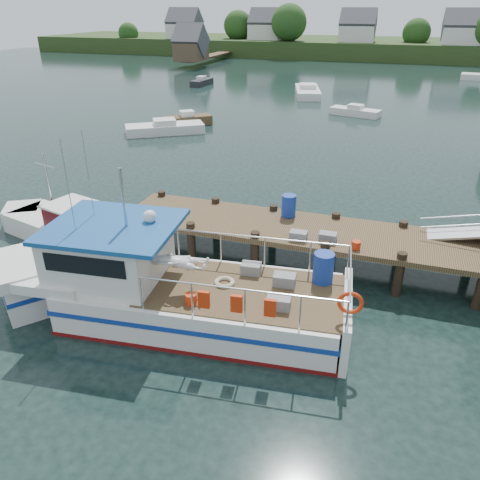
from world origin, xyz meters
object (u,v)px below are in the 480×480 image
(lobster_boat, at_px, (158,287))
(work_boat, at_px, (62,225))
(moored_a, at_px, (165,128))
(moored_rowboat, at_px, (187,120))
(moored_d, at_px, (307,91))
(moored_b, at_px, (355,111))
(moored_e, at_px, (202,82))
(dock, at_px, (470,227))

(lobster_boat, bearing_deg, work_boat, 144.15)
(work_boat, height_order, moored_a, work_boat)
(moored_rowboat, bearing_deg, moored_d, 58.87)
(work_boat, height_order, moored_rowboat, work_boat)
(lobster_boat, bearing_deg, moored_d, 88.57)
(moored_b, xyz_separation_m, moored_e, (-19.64, 11.99, 0.04))
(moored_rowboat, distance_m, moored_d, 18.11)
(moored_rowboat, bearing_deg, moored_e, 99.74)
(moored_a, xyz_separation_m, moored_b, (13.14, 11.10, -0.04))
(moored_rowboat, relative_size, moored_d, 0.52)
(moored_a, relative_size, moored_e, 1.51)
(moored_rowboat, xyz_separation_m, moored_b, (12.66, 8.01, -0.07))
(dock, height_order, moored_a, dock)
(dock, relative_size, moored_rowboat, 4.27)
(dock, xyz_separation_m, work_boat, (-15.46, -1.19, -1.67))
(lobster_boat, relative_size, moored_rowboat, 3.09)
(moored_rowboat, bearing_deg, work_boat, -89.80)
(moored_a, bearing_deg, lobster_boat, -77.15)
(work_boat, bearing_deg, lobster_boat, -15.55)
(lobster_boat, xyz_separation_m, moored_e, (-16.92, 44.39, -0.64))
(moored_a, bearing_deg, moored_d, 57.05)
(lobster_boat, height_order, moored_d, lobster_boat)
(dock, bearing_deg, moored_d, 108.74)
(moored_b, bearing_deg, moored_e, 128.99)
(work_boat, relative_size, moored_a, 1.14)
(dock, xyz_separation_m, moored_d, (-12.33, 36.36, -1.79))
(moored_b, relative_size, moored_e, 1.16)
(moored_rowboat, relative_size, moored_e, 0.98)
(moored_a, bearing_deg, moored_b, 26.98)
(lobster_boat, height_order, moored_rowboat, lobster_boat)
(lobster_boat, xyz_separation_m, moored_b, (2.72, 32.39, -0.67))
(moored_b, bearing_deg, dock, -96.62)
(moored_b, distance_m, moored_d, 10.66)
(dock, relative_size, moored_b, 3.60)
(lobster_boat, bearing_deg, moored_a, 110.10)
(lobster_boat, relative_size, moored_d, 1.60)
(moored_rowboat, bearing_deg, moored_b, 22.82)
(dock, relative_size, lobster_boat, 1.38)
(dock, bearing_deg, moored_rowboat, 134.23)
(dock, xyz_separation_m, lobster_boat, (-9.07, -4.86, -1.21))
(moored_d, distance_m, moored_e, 14.02)
(dock, distance_m, lobster_boat, 10.36)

